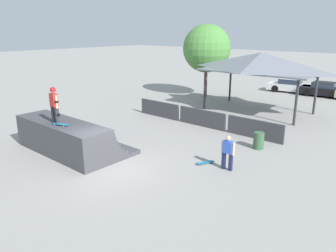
% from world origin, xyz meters
% --- Properties ---
extents(ground_plane, '(160.00, 160.00, 0.00)m').
position_xyz_m(ground_plane, '(0.00, 0.00, 0.00)').
color(ground_plane, gray).
extents(quarter_pipe_ramp, '(5.71, 3.23, 1.57)m').
position_xyz_m(quarter_pipe_ramp, '(-3.01, 0.03, 0.69)').
color(quarter_pipe_ramp, '#424247').
rests_on(quarter_pipe_ramp, ground).
extents(skater_on_deck, '(0.74, 0.27, 1.72)m').
position_xyz_m(skater_on_deck, '(-2.92, -0.56, 2.56)').
color(skater_on_deck, '#2D2D33').
rests_on(skater_on_deck, quarter_pipe_ramp).
extents(skateboard_on_deck, '(0.86, 0.47, 0.09)m').
position_xyz_m(skateboard_on_deck, '(-2.49, -0.59, 1.63)').
color(skateboard_on_deck, silver).
rests_on(skateboard_on_deck, quarter_pipe_ramp).
extents(bystander_walking, '(0.62, 0.23, 1.53)m').
position_xyz_m(bystander_walking, '(3.99, 3.24, 0.85)').
color(bystander_walking, '#1E2347').
rests_on(bystander_walking, ground).
extents(skateboard_on_ground, '(0.53, 0.86, 0.09)m').
position_xyz_m(skateboard_on_ground, '(2.92, 3.14, 0.06)').
color(skateboard_on_ground, red).
rests_on(skateboard_on_ground, ground).
extents(barrier_fence, '(10.38, 0.12, 1.05)m').
position_xyz_m(barrier_fence, '(-0.61, 7.89, 0.53)').
color(barrier_fence, '#3D3D42').
rests_on(barrier_fence, ground).
extents(pavilion_shelter, '(7.99, 4.33, 4.23)m').
position_xyz_m(pavilion_shelter, '(0.24, 13.66, 3.54)').
color(pavilion_shelter, '#2D2D33').
rests_on(pavilion_shelter, ground).
extents(tree_beside_pavilion, '(4.10, 4.10, 6.23)m').
position_xyz_m(tree_beside_pavilion, '(-5.80, 15.77, 4.17)').
color(tree_beside_pavilion, brown).
rests_on(tree_beside_pavilion, ground).
extents(trash_bin, '(0.52, 0.52, 0.85)m').
position_xyz_m(trash_bin, '(3.84, 6.49, 0.42)').
color(trash_bin, '#385B3D').
rests_on(trash_bin, ground).
extents(parked_car_white, '(4.43, 2.26, 1.27)m').
position_xyz_m(parked_car_white, '(-0.81, 22.79, 0.60)').
color(parked_car_white, silver).
rests_on(parked_car_white, ground).
extents(parked_car_black, '(4.14, 2.02, 1.27)m').
position_xyz_m(parked_car_black, '(2.23, 22.68, 0.60)').
color(parked_car_black, black).
rests_on(parked_car_black, ground).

